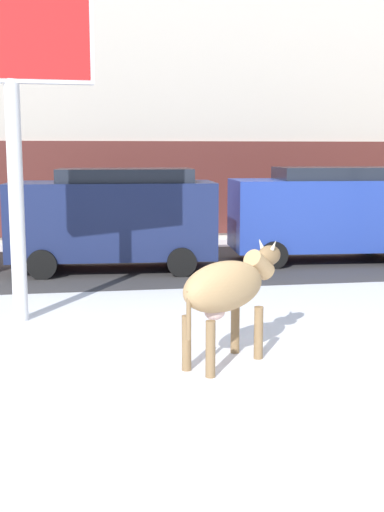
{
  "coord_description": "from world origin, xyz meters",
  "views": [
    {
      "loc": [
        -1.64,
        -7.6,
        2.71
      ],
      "look_at": [
        0.07,
        2.48,
        1.1
      ],
      "focal_mm": 46.88,
      "sensor_mm": 36.0,
      "label": 1
    }
  ],
  "objects_px": {
    "car_navy_van": "(114,216)",
    "pedestrian_near_billboard": "(366,213)",
    "cow_tan": "(227,288)",
    "billboard": "(10,44)",
    "car_blue_van": "(327,211)"
  },
  "relations": [
    {
      "from": "cow_tan",
      "to": "car_navy_van",
      "type": "distance_m",
      "value": 7.16
    },
    {
      "from": "cow_tan",
      "to": "car_blue_van",
      "type": "distance_m",
      "value": 8.6
    },
    {
      "from": "car_navy_van",
      "to": "billboard",
      "type": "bearing_deg",
      "value": -111.76
    },
    {
      "from": "billboard",
      "to": "pedestrian_near_billboard",
      "type": "xyz_separation_m",
      "value": [
        9.44,
        7.96,
        -3.43
      ]
    },
    {
      "from": "billboard",
      "to": "car_blue_van",
      "type": "distance_m",
      "value": 9.02
    },
    {
      "from": "car_navy_van",
      "to": "pedestrian_near_billboard",
      "type": "xyz_separation_m",
      "value": [
        7.69,
        3.58,
        -0.36
      ]
    },
    {
      "from": "car_blue_van",
      "to": "car_navy_van",
      "type": "bearing_deg",
      "value": -175.35
    },
    {
      "from": "cow_tan",
      "to": "billboard",
      "type": "relative_size",
      "value": 0.31
    },
    {
      "from": "billboard",
      "to": "cow_tan",
      "type": "bearing_deg",
      "value": -43.9
    },
    {
      "from": "cow_tan",
      "to": "car_navy_van",
      "type": "bearing_deg",
      "value": 98.53
    },
    {
      "from": "car_navy_van",
      "to": "pedestrian_near_billboard",
      "type": "distance_m",
      "value": 8.5
    },
    {
      "from": "pedestrian_near_billboard",
      "to": "billboard",
      "type": "bearing_deg",
      "value": -139.87
    },
    {
      "from": "billboard",
      "to": "car_blue_van",
      "type": "relative_size",
      "value": 1.18
    },
    {
      "from": "cow_tan",
      "to": "pedestrian_near_billboard",
      "type": "bearing_deg",
      "value": 58.11
    },
    {
      "from": "cow_tan",
      "to": "billboard",
      "type": "bearing_deg",
      "value": 136.1
    }
  ]
}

